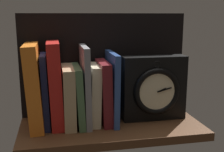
{
  "coord_description": "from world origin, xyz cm",
  "views": [
    {
      "loc": [
        -16.93,
        -83.28,
        33.54
      ],
      "look_at": [
        0.8,
        3.13,
        14.82
      ],
      "focal_mm": 46.03,
      "sensor_mm": 36.0,
      "label": 1
    }
  ],
  "objects": [
    {
      "name": "book_green_romantic",
      "position": [
        -9.86,
        3.13,
        9.16
      ],
      "size": [
        2.85,
        16.16,
        18.39
      ],
      "primitive_type": "cube",
      "rotation": [
        0.0,
        -0.04,
        0.0
      ],
      "color": "#476B44",
      "rests_on": "ground_plane"
    },
    {
      "name": "book_gray_chess",
      "position": [
        -7.67,
        3.13,
        12.22
      ],
      "size": [
        2.07,
        16.28,
        24.46
      ],
      "primitive_type": "cube",
      "rotation": [
        0.0,
        -0.01,
        0.0
      ],
      "color": "gray",
      "rests_on": "ground_plane"
    },
    {
      "name": "book_tan_shortstories",
      "position": [
        -12.91,
        3.13,
        9.1
      ],
      "size": [
        3.53,
        15.87,
        18.21
      ],
      "primitive_type": "cube",
      "rotation": [
        0.0,
        -0.0,
        0.0
      ],
      "color": "tan",
      "rests_on": "ground_plane"
    },
    {
      "name": "ground_plane",
      "position": [
        0.0,
        0.0,
        -1.25
      ],
      "size": [
        56.21,
        25.51,
        2.5
      ],
      "primitive_type": "cube",
      "color": "#4C2D19"
    },
    {
      "name": "book_orange_pandolfini",
      "position": [
        -22.95,
        3.13,
        12.66
      ],
      "size": [
        5.14,
        16.85,
        25.48
      ],
      "primitive_type": "cube",
      "rotation": [
        0.0,
        -0.05,
        0.0
      ],
      "color": "orange",
      "rests_on": "ground_plane"
    },
    {
      "name": "book_navy_bierce",
      "position": [
        -19.8,
        3.13,
        11.12
      ],
      "size": [
        2.29,
        12.33,
        22.28
      ],
      "primitive_type": "cube",
      "rotation": [
        0.0,
        -0.02,
        0.0
      ],
      "color": "#192147",
      "rests_on": "ground_plane"
    },
    {
      "name": "book_cream_twain",
      "position": [
        -5.03,
        3.13,
        9.26
      ],
      "size": [
        3.48,
        12.98,
        18.6
      ],
      "primitive_type": "cube",
      "rotation": [
        0.0,
        0.03,
        0.0
      ],
      "color": "beige",
      "rests_on": "ground_plane"
    },
    {
      "name": "framed_clock",
      "position": [
        14.53,
        2.27,
        10.33
      ],
      "size": [
        20.8,
        7.23,
        20.8
      ],
      "color": "black",
      "rests_on": "ground_plane"
    },
    {
      "name": "back_panel",
      "position": [
        0.0,
        12.16,
        17.09
      ],
      "size": [
        56.21,
        1.2,
        34.18
      ],
      "primitive_type": "cube",
      "color": "black",
      "rests_on": "ground_plane"
    },
    {
      "name": "book_red_requiem",
      "position": [
        -16.78,
        3.13,
        12.92
      ],
      "size": [
        4.39,
        14.15,
        25.92
      ],
      "primitive_type": "cube",
      "rotation": [
        0.0,
        -0.03,
        0.0
      ],
      "color": "red",
      "rests_on": "ground_plane"
    },
    {
      "name": "book_blue_modern",
      "position": [
        0.79,
        3.13,
        11.1
      ],
      "size": [
        1.99,
        16.67,
        22.22
      ],
      "primitive_type": "cube",
      "rotation": [
        0.0,
        0.01,
        0.0
      ],
      "color": "#2D4C8E",
      "rests_on": "ground_plane"
    },
    {
      "name": "book_maroon_dawkins",
      "position": [
        -1.82,
        3.13,
        9.76
      ],
      "size": [
        3.43,
        14.8,
        19.59
      ],
      "primitive_type": "cube",
      "rotation": [
        0.0,
        -0.03,
        0.0
      ],
      "color": "maroon",
      "rests_on": "ground_plane"
    }
  ]
}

